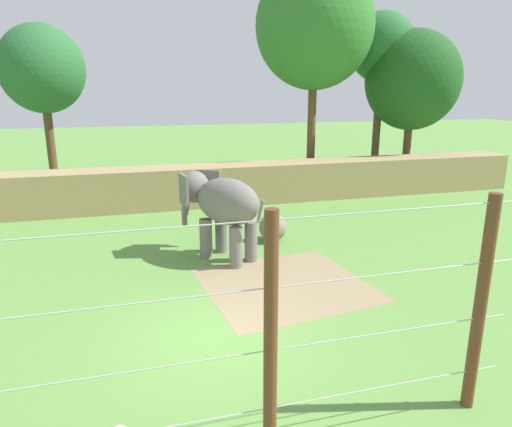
# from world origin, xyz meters

# --- Properties ---
(ground_plane) EXTENTS (120.00, 120.00, 0.00)m
(ground_plane) POSITION_xyz_m (0.00, 0.00, 0.00)
(ground_plane) COLOR #609342
(dirt_patch) EXTENTS (4.87, 4.70, 0.01)m
(dirt_patch) POSITION_xyz_m (2.38, 2.19, 0.00)
(dirt_patch) COLOR #937F5B
(dirt_patch) RESTS_ON ground
(embankment_wall) EXTENTS (36.00, 1.80, 1.83)m
(embankment_wall) POSITION_xyz_m (0.00, 11.93, 0.91)
(embankment_wall) COLOR tan
(embankment_wall) RESTS_ON ground
(elephant) EXTENTS (2.72, 3.23, 2.69)m
(elephant) POSITION_xyz_m (1.12, 4.83, 1.78)
(elephant) COLOR slate
(elephant) RESTS_ON ground
(enrichment_ball) EXTENTS (1.00, 1.00, 1.00)m
(enrichment_ball) POSITION_xyz_m (3.20, 5.97, 0.50)
(enrichment_ball) COLOR gray
(enrichment_ball) RESTS_ON ground
(cable_fence) EXTENTS (8.56, 0.21, 3.77)m
(cable_fence) POSITION_xyz_m (0.07, -3.41, 1.89)
(cable_fence) COLOR brown
(cable_fence) RESTS_ON ground
(tree_far_left) EXTENTS (6.06, 6.06, 11.54)m
(tree_far_left) POSITION_xyz_m (8.01, 14.43, 8.34)
(tree_far_left) COLOR brown
(tree_far_left) RESTS_ON ground
(tree_left_of_centre) EXTENTS (3.67, 3.67, 9.44)m
(tree_left_of_centre) POSITION_xyz_m (12.47, 15.33, 7.41)
(tree_left_of_centre) COLOR brown
(tree_left_of_centre) RESTS_ON ground
(tree_behind_wall) EXTENTS (5.21, 5.21, 8.45)m
(tree_behind_wall) POSITION_xyz_m (13.89, 14.28, 5.70)
(tree_behind_wall) COLOR brown
(tree_behind_wall) RESTS_ON ground
(tree_right_of_centre) EXTENTS (4.22, 4.22, 8.46)m
(tree_right_of_centre) POSITION_xyz_m (-5.55, 17.41, 6.20)
(tree_right_of_centre) COLOR brown
(tree_right_of_centre) RESTS_ON ground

